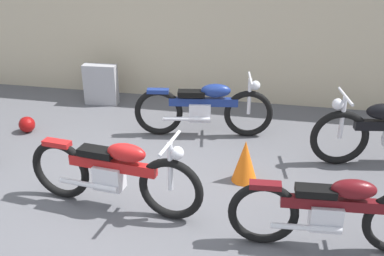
{
  "coord_description": "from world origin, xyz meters",
  "views": [
    {
      "loc": [
        1.53,
        -4.28,
        2.97
      ],
      "look_at": [
        0.47,
        0.9,
        0.55
      ],
      "focal_mm": 42.29,
      "sensor_mm": 36.0,
      "label": 1
    }
  ],
  "objects_px": {
    "motorcycle_maroon": "(333,212)",
    "motorcycle_red": "(114,173)",
    "helmet": "(27,124)",
    "motorcycle_blue": "(205,108)",
    "stone_marker": "(101,84)",
    "traffic_cone": "(245,161)"
  },
  "relations": [
    {
      "from": "motorcycle_maroon",
      "to": "motorcycle_red",
      "type": "distance_m",
      "value": 2.32
    },
    {
      "from": "helmet",
      "to": "motorcycle_red",
      "type": "xyz_separation_m",
      "value": [
        2.06,
        -1.66,
        0.33
      ]
    },
    {
      "from": "motorcycle_blue",
      "to": "stone_marker",
      "type": "bearing_deg",
      "value": 146.03
    },
    {
      "from": "motorcycle_red",
      "to": "motorcycle_blue",
      "type": "relative_size",
      "value": 1.01
    },
    {
      "from": "stone_marker",
      "to": "motorcycle_maroon",
      "type": "distance_m",
      "value": 4.94
    },
    {
      "from": "helmet",
      "to": "motorcycle_red",
      "type": "height_order",
      "value": "motorcycle_red"
    },
    {
      "from": "stone_marker",
      "to": "motorcycle_maroon",
      "type": "height_order",
      "value": "motorcycle_maroon"
    },
    {
      "from": "motorcycle_blue",
      "to": "motorcycle_red",
      "type": "bearing_deg",
      "value": -116.09
    },
    {
      "from": "motorcycle_maroon",
      "to": "motorcycle_blue",
      "type": "relative_size",
      "value": 0.97
    },
    {
      "from": "helmet",
      "to": "motorcycle_blue",
      "type": "distance_m",
      "value": 2.75
    },
    {
      "from": "helmet",
      "to": "motorcycle_blue",
      "type": "xyz_separation_m",
      "value": [
        2.7,
        0.43,
        0.32
      ]
    },
    {
      "from": "helmet",
      "to": "motorcycle_maroon",
      "type": "height_order",
      "value": "motorcycle_maroon"
    },
    {
      "from": "motorcycle_maroon",
      "to": "motorcycle_blue",
      "type": "xyz_separation_m",
      "value": [
        -1.67,
        2.33,
        0.02
      ]
    },
    {
      "from": "traffic_cone",
      "to": "motorcycle_blue",
      "type": "relative_size",
      "value": 0.27
    },
    {
      "from": "traffic_cone",
      "to": "motorcycle_blue",
      "type": "xyz_separation_m",
      "value": [
        -0.72,
        1.2,
        0.17
      ]
    },
    {
      "from": "stone_marker",
      "to": "helmet",
      "type": "relative_size",
      "value": 2.88
    },
    {
      "from": "helmet",
      "to": "motorcycle_maroon",
      "type": "bearing_deg",
      "value": -23.48
    },
    {
      "from": "motorcycle_red",
      "to": "motorcycle_maroon",
      "type": "bearing_deg",
      "value": 0.43
    },
    {
      "from": "traffic_cone",
      "to": "motorcycle_red",
      "type": "bearing_deg",
      "value": -147.05
    },
    {
      "from": "stone_marker",
      "to": "traffic_cone",
      "type": "bearing_deg",
      "value": -37.95
    },
    {
      "from": "stone_marker",
      "to": "motorcycle_red",
      "type": "xyz_separation_m",
      "value": [
        1.39,
        -3.03,
        0.09
      ]
    },
    {
      "from": "traffic_cone",
      "to": "motorcycle_maroon",
      "type": "height_order",
      "value": "motorcycle_maroon"
    }
  ]
}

